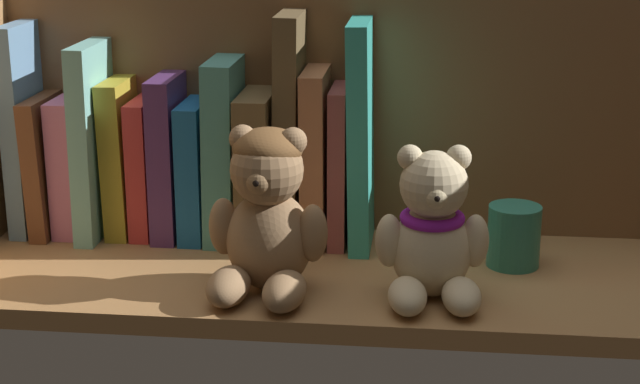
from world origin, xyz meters
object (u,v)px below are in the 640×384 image
(book_3, at_px, (98,137))
(book_13, at_px, (363,132))
(book_7, at_px, (198,168))
(teddy_bear_larger, at_px, (267,215))
(book_6, at_px, (171,155))
(book_2, at_px, (75,163))
(book_4, at_px, (123,156))
(book_1, at_px, (50,162))
(book_8, at_px, (226,148))
(book_10, at_px, (291,127))
(book_9, at_px, (260,164))
(teddy_bear_smaller, at_px, (433,235))
(book_0, at_px, (27,127))
(book_5, at_px, (147,166))
(pillar_candle, at_px, (514,236))
(book_12, at_px, (340,163))
(book_11, at_px, (317,154))

(book_3, bearing_deg, book_13, 0.00)
(book_7, relative_size, teddy_bear_larger, 0.94)
(book_6, height_order, teddy_bear_larger, book_6)
(book_2, distance_m, book_4, 0.06)
(book_1, height_order, book_8, book_8)
(teddy_bear_larger, bearing_deg, book_3, 143.31)
(book_2, xyz_separation_m, book_10, (0.24, 0.00, 0.05))
(book_2, bearing_deg, book_9, 0.00)
(book_2, relative_size, teddy_bear_smaller, 1.03)
(book_0, height_order, book_4, book_0)
(book_7, bearing_deg, book_13, 0.00)
(book_5, distance_m, book_6, 0.03)
(book_9, height_order, pillar_candle, book_9)
(book_4, height_order, teddy_bear_smaller, book_4)
(book_8, height_order, book_13, book_13)
(book_0, relative_size, teddy_bear_larger, 1.44)
(book_8, bearing_deg, book_0, 180.00)
(teddy_bear_smaller, bearing_deg, book_4, 155.07)
(book_5, relative_size, pillar_candle, 2.39)
(book_6, xyz_separation_m, book_10, (0.13, 0.00, 0.03))
(book_2, xyz_separation_m, book_7, (0.14, 0.00, -0.00))
(book_6, relative_size, book_8, 0.90)
(book_3, distance_m, book_5, 0.06)
(book_7, xyz_separation_m, book_13, (0.18, 0.00, 0.04))
(book_5, distance_m, book_12, 0.21)
(book_0, bearing_deg, book_9, 0.00)
(book_0, relative_size, book_12, 1.36)
(book_3, bearing_deg, book_9, 0.00)
(book_0, xyz_separation_m, teddy_bear_larger, (0.29, -0.16, -0.04))
(book_4, distance_m, teddy_bear_larger, 0.25)
(book_7, bearing_deg, book_1, 180.00)
(book_8, relative_size, pillar_candle, 3.11)
(book_1, xyz_separation_m, book_13, (0.35, 0.00, 0.04))
(book_0, height_order, book_5, book_0)
(book_4, distance_m, book_11, 0.22)
(book_1, bearing_deg, book_12, 0.00)
(book_10, xyz_separation_m, book_12, (0.05, 0.00, -0.04))
(book_1, xyz_separation_m, teddy_bear_smaller, (0.43, -0.16, -0.01))
(book_11, relative_size, book_12, 1.11)
(book_6, distance_m, book_10, 0.14)
(book_3, distance_m, book_11, 0.24)
(book_6, xyz_separation_m, pillar_candle, (0.37, -0.07, -0.06))
(book_11, height_order, book_13, book_13)
(book_2, distance_m, book_8, 0.17)
(book_8, relative_size, teddy_bear_larger, 1.23)
(book_3, bearing_deg, book_6, 0.00)
(book_7, xyz_separation_m, teddy_bear_larger, (0.10, -0.16, 0.00))
(book_11, bearing_deg, pillar_candle, -17.32)
(book_2, xyz_separation_m, teddy_bear_smaller, (0.40, -0.16, -0.01))
(book_0, distance_m, book_12, 0.35)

